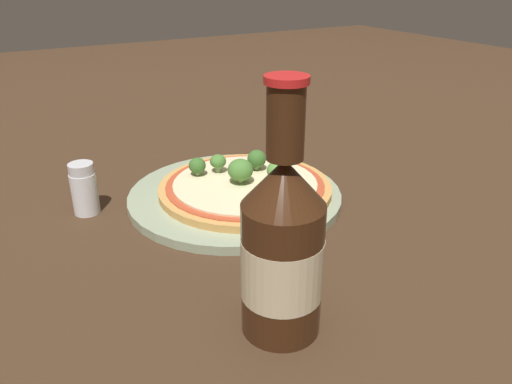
% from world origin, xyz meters
% --- Properties ---
extents(ground_plane, '(3.00, 3.00, 0.00)m').
position_xyz_m(ground_plane, '(0.00, 0.00, 0.00)').
color(ground_plane, '#3D2819').
extents(plate, '(0.30, 0.30, 0.01)m').
position_xyz_m(plate, '(0.01, -0.02, 0.01)').
color(plate, '#93A384').
rests_on(plate, ground_plane).
extents(pizza, '(0.24, 0.24, 0.01)m').
position_xyz_m(pizza, '(0.01, -0.01, 0.02)').
color(pizza, tan).
rests_on(pizza, plate).
extents(broccoli_floret_0, '(0.02, 0.02, 0.03)m').
position_xyz_m(broccoli_floret_0, '(-0.04, -0.06, 0.04)').
color(broccoli_floret_0, '#89A866').
rests_on(broccoli_floret_0, pizza).
extents(broccoli_floret_1, '(0.03, 0.03, 0.03)m').
position_xyz_m(broccoli_floret_1, '(0.01, -0.02, 0.05)').
color(broccoli_floret_1, '#89A866').
rests_on(broccoli_floret_1, pizza).
extents(broccoli_floret_2, '(0.03, 0.03, 0.03)m').
position_xyz_m(broccoli_floret_2, '(0.04, 0.03, 0.04)').
color(broccoli_floret_2, '#89A866').
rests_on(broccoli_floret_2, pizza).
extents(broccoli_floret_3, '(0.02, 0.02, 0.03)m').
position_xyz_m(broccoli_floret_3, '(-0.04, -0.02, 0.04)').
color(broccoli_floret_3, '#89A866').
rests_on(broccoli_floret_3, pizza).
extents(broccoli_floret_4, '(0.02, 0.02, 0.02)m').
position_xyz_m(broccoli_floret_4, '(0.08, 0.00, 0.04)').
color(broccoli_floret_4, '#89A866').
rests_on(broccoli_floret_4, pizza).
extents(broccoli_floret_5, '(0.03, 0.03, 0.03)m').
position_xyz_m(broccoli_floret_5, '(-0.02, 0.07, 0.04)').
color(broccoli_floret_5, '#89A866').
rests_on(broccoli_floret_5, pizza).
extents(broccoli_floret_6, '(0.03, 0.03, 0.03)m').
position_xyz_m(broccoli_floret_6, '(-0.02, 0.03, 0.04)').
color(broccoli_floret_6, '#89A866').
rests_on(broccoli_floret_6, pizza).
extents(beer_bottle, '(0.07, 0.07, 0.23)m').
position_xyz_m(beer_bottle, '(0.26, -0.11, 0.08)').
color(beer_bottle, '#381E0F').
rests_on(beer_bottle, ground_plane).
extents(pepper_shaker, '(0.03, 0.03, 0.07)m').
position_xyz_m(pepper_shaker, '(-0.06, -0.21, 0.03)').
color(pepper_shaker, silver).
rests_on(pepper_shaker, ground_plane).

